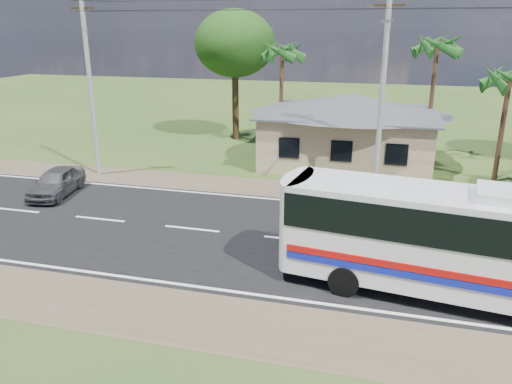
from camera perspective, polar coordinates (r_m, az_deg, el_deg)
ground at (r=20.76m, az=4.32°, el=-5.49°), size 120.00×120.00×0.00m
road at (r=20.76m, az=4.32°, el=-5.47°), size 120.00×16.00×0.03m
house at (r=32.28m, az=10.54°, el=7.89°), size 12.40×10.00×5.00m
utility_poles at (r=25.31m, az=13.53°, el=11.99°), size 32.80×2.22×11.00m
palm_near at (r=30.43m, az=27.02°, el=11.44°), size 2.80×2.80×6.70m
palm_mid at (r=34.30m, az=20.01°, el=15.34°), size 2.80×2.80×8.20m
palm_far at (r=35.49m, az=2.99°, el=15.67°), size 2.80×2.80×7.70m
tree_behind_house at (r=38.41m, az=-2.45°, el=16.55°), size 6.00×6.00×9.61m
coach_bus at (r=16.91m, az=25.01°, el=-4.95°), size 12.61×4.23×3.85m
motorcycle at (r=26.52m, az=6.52°, el=0.85°), size 1.74×0.96×0.87m
small_car at (r=27.87m, az=-21.84°, el=1.08°), size 2.34×4.39×1.42m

